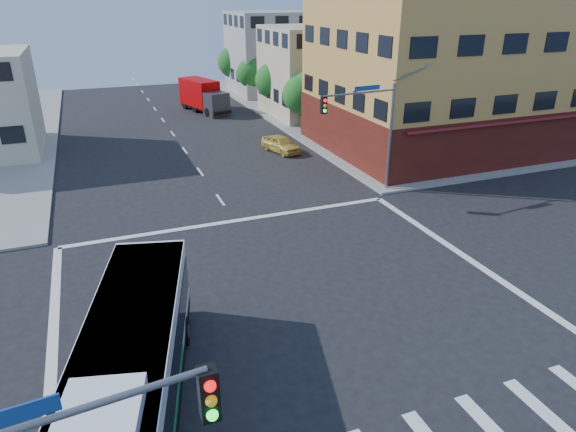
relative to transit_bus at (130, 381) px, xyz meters
name	(u,v)px	position (x,y,z in m)	size (l,w,h in m)	color
ground	(297,307)	(6.98, 4.25, -1.77)	(120.00, 120.00, 0.00)	black
sidewalk_ne	(454,99)	(41.98, 39.25, -1.70)	(50.00, 50.00, 0.15)	gray
corner_building_ne	(440,76)	(26.97, 22.73, 4.12)	(18.10, 15.44, 14.00)	#C98D48
building_east_near	(325,71)	(23.96, 38.23, 2.73)	(12.06, 10.06, 9.00)	#C5B197
building_east_far	(279,53)	(23.96, 52.23, 3.23)	(12.06, 10.06, 10.00)	#A4A49F
signal_mast_ne	(369,118)	(16.06, 14.87, 3.21)	(7.91, 1.13, 8.07)	slate
street_tree_a	(303,92)	(18.88, 32.18, 1.82)	(3.60, 3.60, 5.53)	#362313
street_tree_b	(274,78)	(18.88, 40.18, 1.98)	(3.80, 3.80, 5.79)	#362313
street_tree_c	(252,71)	(18.88, 48.18, 1.69)	(3.40, 3.40, 5.29)	#362313
street_tree_d	(233,60)	(18.88, 56.18, 2.11)	(4.00, 4.00, 6.03)	#362313
transit_bus	(130,381)	(0.00, 0.00, 0.00)	(5.53, 12.51, 3.63)	black
box_truck	(204,97)	(11.92, 43.71, -0.12)	(4.27, 7.86, 3.40)	#2A292E
parked_car	(281,144)	(14.34, 25.94, -1.09)	(1.60, 3.98, 1.36)	gold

